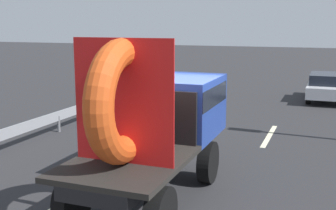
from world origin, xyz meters
TOP-DOWN VIEW (x-y plane):
  - ground_plane at (0.00, 0.00)m, footprint 120.00×120.00m
  - flatbed_truck at (-0.03, -0.46)m, footprint 2.02×4.82m
  - distant_sedan at (3.20, 12.76)m, footprint 1.70×3.97m
  - guardrail at (-5.17, 1.58)m, footprint 0.10×12.67m
  - lane_dash_left_far at (-1.64, 4.76)m, footprint 0.16×2.03m
  - lane_dash_right_far at (1.58, 5.16)m, footprint 0.16×2.93m

SIDE VIEW (x-z plane):
  - ground_plane at x=0.00m, z-range 0.00..0.00m
  - lane_dash_left_far at x=-1.64m, z-range 0.00..0.01m
  - lane_dash_right_far at x=1.58m, z-range 0.00..0.01m
  - guardrail at x=-5.17m, z-range 0.17..0.88m
  - distant_sedan at x=3.20m, z-range 0.05..1.34m
  - flatbed_truck at x=-0.03m, z-range -0.02..3.36m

